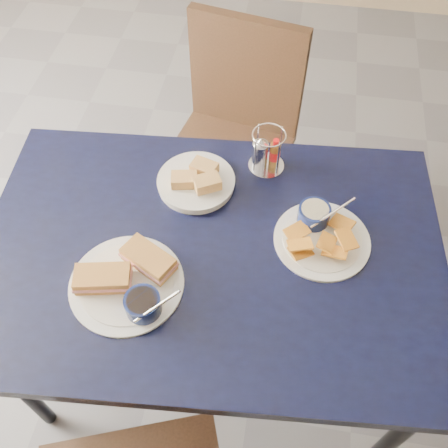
% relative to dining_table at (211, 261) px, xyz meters
% --- Properties ---
extents(ground, '(6.00, 6.00, 0.00)m').
position_rel_dining_table_xyz_m(ground, '(0.16, 0.10, -0.69)').
color(ground, '#59585E').
rests_on(ground, ground).
extents(dining_table, '(1.34, 0.95, 0.75)m').
position_rel_dining_table_xyz_m(dining_table, '(0.00, 0.00, 0.00)').
color(dining_table, black).
rests_on(dining_table, ground).
extents(chair_far, '(0.52, 0.51, 0.94)m').
position_rel_dining_table_xyz_m(chair_far, '(-0.05, 0.72, -0.15)').
color(chair_far, black).
rests_on(chair_far, ground).
extents(sandwich_plate, '(0.31, 0.30, 0.12)m').
position_rel_dining_table_xyz_m(sandwich_plate, '(-0.18, -0.14, 0.09)').
color(sandwich_plate, white).
rests_on(sandwich_plate, dining_table).
extents(plantain_plate, '(0.26, 0.26, 0.12)m').
position_rel_dining_table_xyz_m(plantain_plate, '(0.29, 0.10, 0.08)').
color(plantain_plate, white).
rests_on(plantain_plate, dining_table).
extents(bread_basket, '(0.23, 0.23, 0.07)m').
position_rel_dining_table_xyz_m(bread_basket, '(-0.08, 0.22, 0.08)').
color(bread_basket, white).
rests_on(bread_basket, dining_table).
extents(condiment_caddy, '(0.11, 0.11, 0.14)m').
position_rel_dining_table_xyz_m(condiment_caddy, '(0.11, 0.33, 0.12)').
color(condiment_caddy, silver).
rests_on(condiment_caddy, dining_table).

